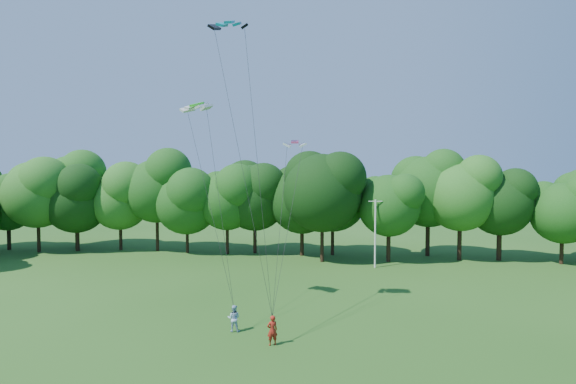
# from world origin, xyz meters

# --- Properties ---
(utility_pole) EXTENTS (1.48, 0.23, 7.39)m
(utility_pole) POSITION_xyz_m (6.47, 30.67, 3.82)
(utility_pole) COLOR silver
(utility_pole) RESTS_ON ground
(kite_flyer_left) EXTENTS (0.79, 0.71, 1.80)m
(kite_flyer_left) POSITION_xyz_m (-0.32, 7.61, 0.90)
(kite_flyer_left) COLOR #A32015
(kite_flyer_left) RESTS_ON ground
(kite_flyer_right) EXTENTS (0.88, 0.70, 1.73)m
(kite_flyer_right) POSITION_xyz_m (-3.23, 9.48, 0.87)
(kite_flyer_right) COLOR #9FBDDD
(kite_flyer_right) RESTS_ON ground
(kite_teal) EXTENTS (2.67, 1.32, 0.55)m
(kite_teal) POSITION_xyz_m (-3.98, 11.39, 20.49)
(kite_teal) COLOR #047D94
(kite_teal) RESTS_ON ground
(kite_green) EXTENTS (2.72, 2.06, 0.48)m
(kite_green) POSITION_xyz_m (-7.11, 13.50, 15.35)
(kite_green) COLOR green
(kite_green) RESTS_ON ground
(kite_pink) EXTENTS (1.82, 1.04, 0.31)m
(kite_pink) POSITION_xyz_m (-0.01, 14.86, 12.62)
(kite_pink) COLOR #EB4188
(kite_pink) RESTS_ON ground
(tree_back_west) EXTENTS (9.88, 9.88, 14.37)m
(tree_back_west) POSITION_xyz_m (-33.53, 37.45, 8.97)
(tree_back_west) COLOR #362415
(tree_back_west) RESTS_ON ground
(tree_back_center) EXTENTS (9.87, 9.87, 14.36)m
(tree_back_center) POSITION_xyz_m (0.55, 32.89, 8.97)
(tree_back_center) COLOR #322613
(tree_back_center) RESTS_ON ground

